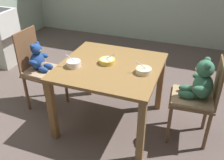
{
  "coord_description": "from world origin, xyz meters",
  "views": [
    {
      "loc": [
        0.79,
        -2.09,
        1.87
      ],
      "look_at": [
        0.0,
        0.05,
        0.51
      ],
      "focal_mm": 40.76,
      "sensor_mm": 36.0,
      "label": 1
    }
  ],
  "objects_px": {
    "dining_table": "(110,75)",
    "teddy_chair_near_left": "(40,66)",
    "porridge_bowl_white_near_left": "(74,64)",
    "teddy_chair_near_right": "(199,89)",
    "porridge_bowl_cream_near_right": "(144,70)",
    "porridge_bowl_yellow_center": "(107,61)"
  },
  "relations": [
    {
      "from": "teddy_chair_near_right",
      "to": "porridge_bowl_cream_near_right",
      "type": "bearing_deg",
      "value": 6.9
    },
    {
      "from": "teddy_chair_near_right",
      "to": "porridge_bowl_yellow_center",
      "type": "height_order",
      "value": "teddy_chair_near_right"
    },
    {
      "from": "dining_table",
      "to": "teddy_chair_near_left",
      "type": "relative_size",
      "value": 1.05
    },
    {
      "from": "porridge_bowl_yellow_center",
      "to": "dining_table",
      "type": "bearing_deg",
      "value": -34.02
    },
    {
      "from": "dining_table",
      "to": "teddy_chair_near_right",
      "type": "bearing_deg",
      "value": 4.22
    },
    {
      "from": "teddy_chair_near_left",
      "to": "porridge_bowl_cream_near_right",
      "type": "xyz_separation_m",
      "value": [
        1.21,
        -0.06,
        0.2
      ]
    },
    {
      "from": "porridge_bowl_white_near_left",
      "to": "porridge_bowl_yellow_center",
      "type": "distance_m",
      "value": 0.33
    },
    {
      "from": "dining_table",
      "to": "porridge_bowl_cream_near_right",
      "type": "xyz_separation_m",
      "value": [
        0.35,
        -0.04,
        0.14
      ]
    },
    {
      "from": "teddy_chair_near_left",
      "to": "porridge_bowl_cream_near_right",
      "type": "relative_size",
      "value": 6.0
    },
    {
      "from": "porridge_bowl_cream_near_right",
      "to": "teddy_chair_near_left",
      "type": "bearing_deg",
      "value": 176.99
    },
    {
      "from": "porridge_bowl_cream_near_right",
      "to": "porridge_bowl_yellow_center",
      "type": "relative_size",
      "value": 0.94
    },
    {
      "from": "dining_table",
      "to": "teddy_chair_near_left",
      "type": "height_order",
      "value": "teddy_chair_near_left"
    },
    {
      "from": "dining_table",
      "to": "teddy_chair_near_left",
      "type": "xyz_separation_m",
      "value": [
        -0.87,
        0.02,
        -0.06
      ]
    },
    {
      "from": "teddy_chair_near_left",
      "to": "porridge_bowl_white_near_left",
      "type": "distance_m",
      "value": 0.6
    },
    {
      "from": "porridge_bowl_white_near_left",
      "to": "porridge_bowl_yellow_center",
      "type": "bearing_deg",
      "value": 32.42
    },
    {
      "from": "teddy_chair_near_left",
      "to": "teddy_chair_near_right",
      "type": "xyz_separation_m",
      "value": [
        1.73,
        0.04,
        0.04
      ]
    },
    {
      "from": "teddy_chair_near_left",
      "to": "porridge_bowl_white_near_left",
      "type": "height_order",
      "value": "teddy_chair_near_left"
    },
    {
      "from": "teddy_chair_near_right",
      "to": "porridge_bowl_cream_near_right",
      "type": "height_order",
      "value": "teddy_chair_near_right"
    },
    {
      "from": "porridge_bowl_white_near_left",
      "to": "dining_table",
      "type": "bearing_deg",
      "value": 24.83
    },
    {
      "from": "teddy_chair_near_right",
      "to": "dining_table",
      "type": "bearing_deg",
      "value": -0.27
    },
    {
      "from": "teddy_chair_near_left",
      "to": "porridge_bowl_white_near_left",
      "type": "bearing_deg",
      "value": -14.33
    },
    {
      "from": "dining_table",
      "to": "teddy_chair_near_right",
      "type": "xyz_separation_m",
      "value": [
        0.87,
        0.06,
        -0.02
      ]
    }
  ]
}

